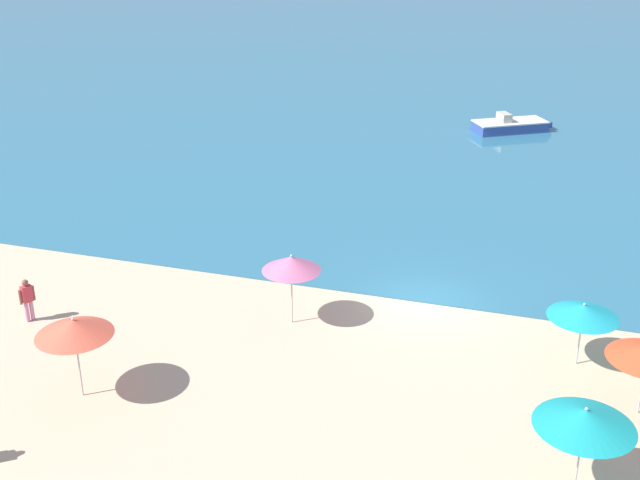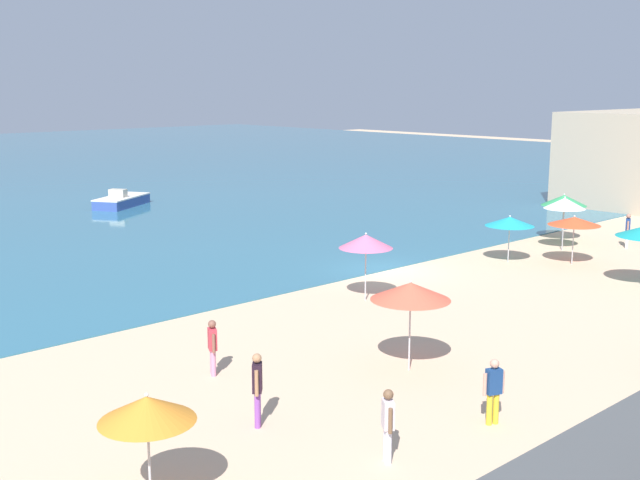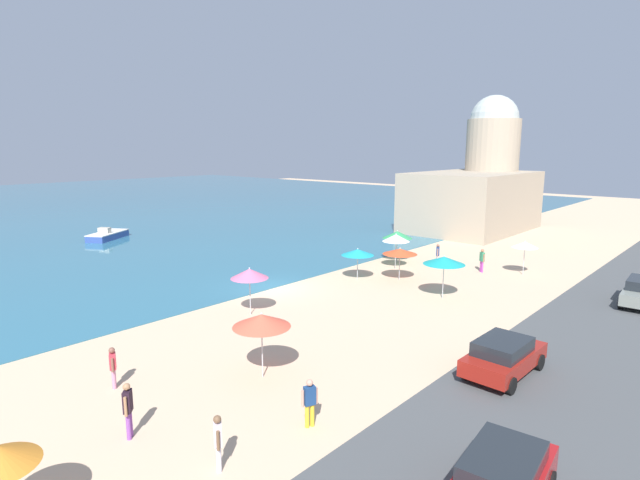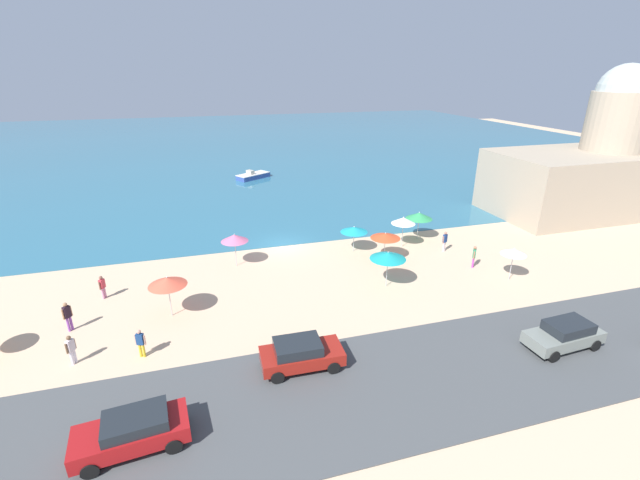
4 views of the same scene
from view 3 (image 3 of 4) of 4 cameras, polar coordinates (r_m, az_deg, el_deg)
The scene contains 19 objects.
ground_plane at distance 31.75m, azimuth -5.40°, elevation -5.54°, with size 160.00×160.00×0.00m, color #D4B28F.
coastal_road at distance 22.81m, azimuth 27.92°, elevation -13.31°, with size 80.00×8.00×0.06m, color #484B4C.
beach_umbrella_0 at distance 33.49m, azimuth 9.12°, elevation -1.30°, with size 2.29×2.29×2.23m.
beach_umbrella_1 at distance 29.96m, azimuth 14.00°, elevation -2.28°, with size 2.44×2.44×2.59m.
beach_umbrella_2 at distance 33.37m, azimuth 4.32°, elevation -1.40°, with size 2.20×2.20×2.16m.
beach_umbrella_3 at distance 37.33m, azimuth 22.39°, elevation -0.50°, with size 1.75×1.75×2.41m.
beach_umbrella_5 at distance 36.49m, azimuth 8.68°, elevation 0.24°, with size 1.97×1.97×2.65m.
beach_umbrella_6 at distance 19.33m, azimuth -6.70°, elevation -9.14°, with size 2.24×2.24×2.61m.
beach_umbrella_7 at distance 38.96m, azimuth 8.83°, elevation 0.60°, with size 2.29×2.29×2.47m.
beach_umbrella_8 at distance 26.52m, azimuth -8.06°, elevation -3.82°, with size 2.01×2.01×2.58m.
bather_0 at distance 38.24m, azimuth 13.30°, elevation -1.53°, with size 0.52×0.36×1.71m.
bather_1 at distance 14.95m, azimuth -11.57°, elevation -21.47°, with size 0.39×0.48×1.64m.
bather_2 at distance 17.01m, azimuth -21.09°, elevation -17.41°, with size 0.41×0.45×1.79m.
bather_3 at distance 37.28m, azimuth 18.03°, elevation -2.10°, with size 0.39×0.48×1.68m.
bather_4 at distance 16.57m, azimuth -1.19°, elevation -17.86°, with size 0.54×0.34×1.61m.
bather_5 at distance 20.41m, azimuth -22.59°, elevation -13.09°, with size 0.36×0.52×1.58m.
parked_car_1 at distance 21.06m, azimuth 20.24°, elevation -12.30°, with size 4.09×2.04×1.48m.
skiff_nearshore at distance 52.22m, azimuth -23.08°, elevation 0.51°, with size 4.92×3.95×1.19m.
harbor_fortress at distance 56.98m, azimuth 17.76°, elevation 5.97°, with size 14.90×9.67×14.38m.
Camera 3 is at (-20.56, -22.54, 8.80)m, focal length 28.00 mm.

